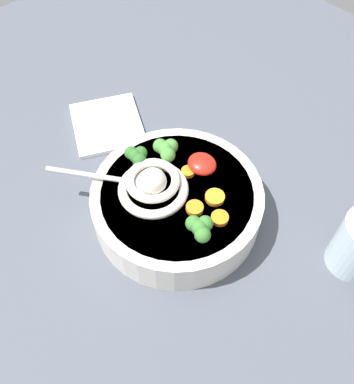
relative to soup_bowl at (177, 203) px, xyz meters
The scene contains 13 objects.
table_slab 5.90cm from the soup_bowl, 22.66° to the left, with size 133.71×133.71×4.48cm, color #474C56.
soup_bowl is the anchor object (origin of this frame).
noodle_pile 5.41cm from the soup_bowl, 43.81° to the left, with size 11.01×10.80×4.43cm.
soup_spoon 6.83cm from the soup_bowl, 35.78° to the left, with size 15.94×12.81×1.60cm.
chili_sauce_dollop 6.88cm from the soup_bowl, 83.60° to the right, with size 4.42×3.97×1.99cm, color red.
broccoli_floret_beside_noodles 9.17cm from the soup_bowl, 159.28° to the left, with size 4.18×3.60×3.31cm.
broccoli_floret_right 9.20cm from the soup_bowl, ahead, with size 3.89×3.35×3.08cm.
broccoli_floret_near_spoon 8.14cm from the soup_bowl, 28.86° to the right, with size 4.28×3.69×3.39cm.
carrot_slice_beside_chili 4.96cm from the soup_bowl, 68.83° to the right, with size 2.01×2.01×0.71cm, color orange.
carrot_slice_rear 6.33cm from the soup_bowl, 145.72° to the right, with size 2.77×2.77×0.70cm, color orange.
carrot_slice_left 8.08cm from the soup_bowl, behind, with size 2.42×2.42×0.73cm, color orange.
carrot_slice_center 5.01cm from the soup_bowl, behind, with size 2.45×2.45×0.68cm, color orange.
folded_napkin 22.72cm from the soup_bowl, ahead, with size 13.01×11.76×0.80cm, color white.
Camera 1 is at (-28.04, 23.35, 60.09)cm, focal length 40.11 mm.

